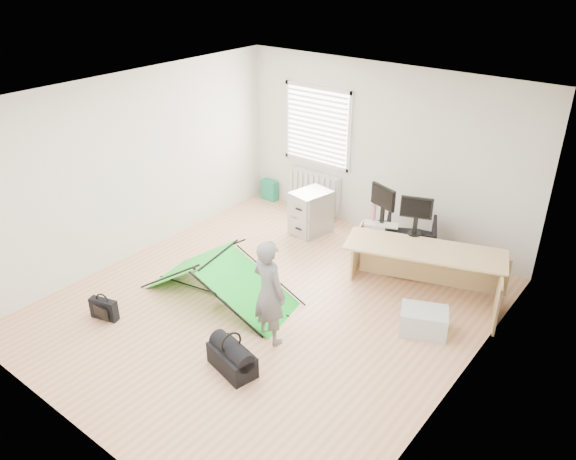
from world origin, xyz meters
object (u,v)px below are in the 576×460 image
Objects in this scene: monitor_right at (416,221)px; kite at (220,276)px; storage_crate at (424,321)px; filing_cabinet at (311,212)px; monitor_left at (383,210)px; desk at (422,272)px; person at (269,292)px; duffel_bag at (232,360)px; thermos at (373,212)px; office_chair at (410,241)px; laptop_bag at (104,309)px.

monitor_right is 0.21× the size of kite.
monitor_right is 0.76× the size of storage_crate.
filing_cabinet is 1.60× the size of monitor_left.
kite is (-2.07, -1.69, -0.03)m from desk.
person is 0.86m from duffel_bag.
duffel_bag is (1.12, -0.97, -0.19)m from kite.
thermos reaches higher than office_chair.
filing_cabinet is 1.70m from office_chair.
monitor_left is 1.68× the size of thermos.
desk reaches higher than duffel_bag.
monitor_left is 2.42m from kite.
filing_cabinet reaches higher than duffel_bag.
kite reaches higher than duffel_bag.
storage_crate is at bearing -21.14° from monitor_left.
duffel_bag is (-0.96, -2.66, -0.22)m from desk.
monitor_right is at bearing 35.55° from laptop_bag.
desk is at bearing -63.66° from monitor_right.
thermos is at bearing 158.67° from monitor_right.
monitor_right is 2.38m from person.
laptop_bag is at bearing -153.07° from desk.
office_chair is 1.32× the size of storage_crate.
thermos is 0.45× the size of duffel_bag.
laptop_bag is at bearing 36.00° from person.
filing_cabinet is 0.34× the size of kite.
duffel_bag is at bearing -90.12° from thermos.
monitor_right is 1.16× the size of laptop_bag.
thermos is 2.33m from kite.
office_chair is at bearing 123.28° from storage_crate.
thermos is 1.82m from storage_crate.
person is at bearing 11.09° from laptop_bag.
duffel_bag is at bearing -7.17° from laptop_bag.
laptop_bag is 0.62× the size of duffel_bag.
filing_cabinet is (-2.24, 0.57, 0.01)m from desk.
storage_crate is (2.47, 0.96, -0.16)m from kite.
desk reaches higher than kite.
thermos is 3.03m from duffel_bag.
office_chair is (0.41, 0.41, -0.50)m from thermos.
filing_cabinet reaches higher than office_chair.
person is at bearing 105.28° from duffel_bag.
desk is 2.89× the size of filing_cabinet.
duffel_bag is (-0.42, -3.35, -0.20)m from office_chair.
desk reaches higher than laptop_bag.
duffel_bag is (0.02, -0.67, -0.53)m from person.
desk is 4.13m from laptop_bag.
storage_crate is at bearing -128.67° from person.
monitor_left is 0.22× the size of kite.
kite is (-1.78, -1.97, -0.58)m from monitor_right.
office_chair reaches higher than laptop_bag.
monitor_right is 0.66m from thermos.
monitor_right reaches higher than desk.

